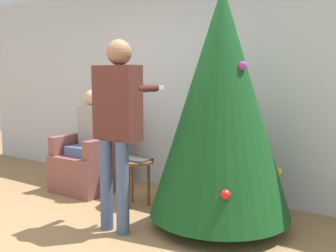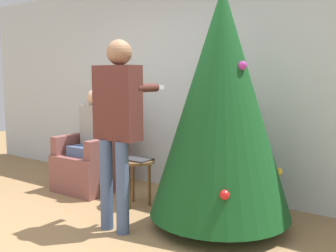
# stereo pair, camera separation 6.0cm
# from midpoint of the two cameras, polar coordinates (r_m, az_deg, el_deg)

# --- Properties ---
(ground_plane) EXTENTS (14.00, 14.00, 0.00)m
(ground_plane) POSITION_cam_midpoint_polar(r_m,az_deg,el_deg) (3.64, -18.09, -16.64)
(ground_plane) COLOR #99754C
(wall_back) EXTENTS (8.00, 0.06, 2.70)m
(wall_back) POSITION_cam_midpoint_polar(r_m,az_deg,el_deg) (5.00, 2.06, 6.01)
(wall_back) COLOR silver
(wall_back) RESTS_ON ground_plane
(christmas_tree) EXTENTS (1.36, 1.36, 2.29)m
(christmas_tree) POSITION_cam_midpoint_polar(r_m,az_deg,el_deg) (3.74, 7.23, 3.38)
(christmas_tree) COLOR brown
(christmas_tree) RESTS_ON ground_plane
(armchair) EXTENTS (0.72, 0.74, 1.08)m
(armchair) POSITION_cam_midpoint_polar(r_m,az_deg,el_deg) (5.19, -11.38, -5.03)
(armchair) COLOR brown
(armchair) RESTS_ON ground_plane
(person_seated) EXTENTS (0.36, 0.46, 1.29)m
(person_seated) POSITION_cam_midpoint_polar(r_m,az_deg,el_deg) (5.10, -11.75, -1.28)
(person_seated) COLOR #475B84
(person_seated) RESTS_ON ground_plane
(person_standing) EXTENTS (0.46, 0.57, 1.79)m
(person_standing) POSITION_cam_midpoint_polar(r_m,az_deg,el_deg) (3.65, -7.82, 1.38)
(person_standing) COLOR #475B84
(person_standing) RESTS_ON ground_plane
(side_stool) EXTENTS (0.40, 0.40, 0.52)m
(side_stool) POSITION_cam_midpoint_polar(r_m,az_deg,el_deg) (4.45, -5.06, -6.09)
(side_stool) COLOR brown
(side_stool) RESTS_ON ground_plane
(laptop) EXTENTS (0.33, 0.23, 0.02)m
(laptop) POSITION_cam_midpoint_polar(r_m,az_deg,el_deg) (4.43, -5.07, -4.82)
(laptop) COLOR #38383D
(laptop) RESTS_ON side_stool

